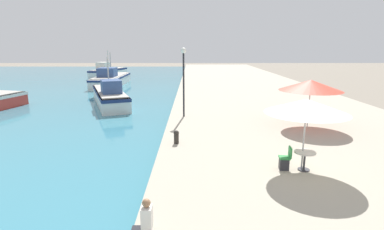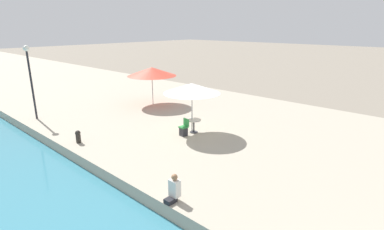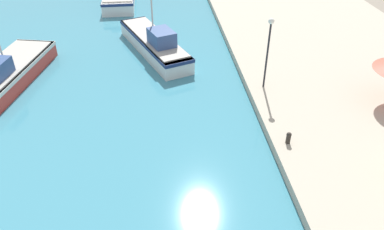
{
  "view_description": "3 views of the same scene",
  "coord_description": "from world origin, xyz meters",
  "px_view_note": "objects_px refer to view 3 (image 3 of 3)",
  "views": [
    {
      "loc": [
        1.53,
        1.88,
        5.19
      ],
      "look_at": [
        1.5,
        18.58,
        1.36
      ],
      "focal_mm": 28.0,
      "sensor_mm": 36.0,
      "label": 1
    },
    {
      "loc": [
        -5.76,
        2.16,
        6.23
      ],
      "look_at": [
        5.75,
        12.67,
        1.56
      ],
      "focal_mm": 28.0,
      "sensor_mm": 36.0,
      "label": 2
    },
    {
      "loc": [
        -5.63,
        1.26,
        12.69
      ],
      "look_at": [
        -4.0,
        18.0,
        1.16
      ],
      "focal_mm": 35.0,
      "sensor_mm": 36.0,
      "label": 3
    }
  ],
  "objects_px": {
    "mooring_bollard": "(289,137)",
    "fishing_boat_near": "(6,72)",
    "lamppost": "(269,42)",
    "fishing_boat_mid": "(155,43)"
  },
  "relations": [
    {
      "from": "mooring_bollard",
      "to": "fishing_boat_near",
      "type": "bearing_deg",
      "value": 151.88
    },
    {
      "from": "fishing_boat_near",
      "to": "lamppost",
      "type": "xyz_separation_m",
      "value": [
        16.91,
        -3.14,
        2.82
      ]
    },
    {
      "from": "fishing_boat_near",
      "to": "mooring_bollard",
      "type": "xyz_separation_m",
      "value": [
        16.7,
        -8.93,
        0.08
      ]
    },
    {
      "from": "mooring_bollard",
      "to": "lamppost",
      "type": "bearing_deg",
      "value": 87.92
    },
    {
      "from": "fishing_boat_mid",
      "to": "fishing_boat_near",
      "type": "bearing_deg",
      "value": 179.17
    },
    {
      "from": "fishing_boat_near",
      "to": "lamppost",
      "type": "distance_m",
      "value": 17.43
    },
    {
      "from": "fishing_boat_near",
      "to": "mooring_bollard",
      "type": "relative_size",
      "value": 14.31
    },
    {
      "from": "lamppost",
      "to": "fishing_boat_near",
      "type": "bearing_deg",
      "value": 169.48
    },
    {
      "from": "fishing_boat_mid",
      "to": "mooring_bollard",
      "type": "bearing_deg",
      "value": -83.88
    },
    {
      "from": "lamppost",
      "to": "fishing_boat_mid",
      "type": "bearing_deg",
      "value": 134.76
    }
  ]
}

